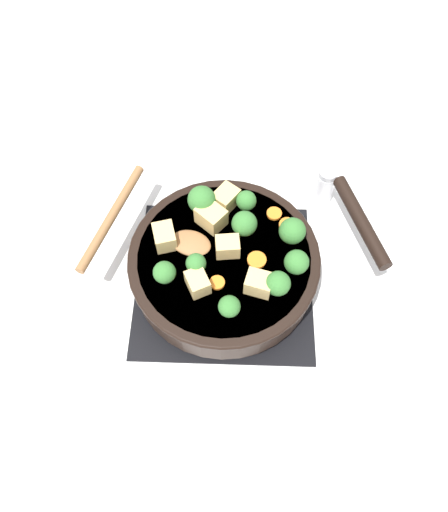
# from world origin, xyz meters

# --- Properties ---
(ground_plane) EXTENTS (2.40, 2.40, 0.00)m
(ground_plane) POSITION_xyz_m (0.00, 0.00, 0.00)
(ground_plane) COLOR white
(front_burner_grate) EXTENTS (0.31, 0.31, 0.03)m
(front_burner_grate) POSITION_xyz_m (0.00, 0.00, 0.01)
(front_burner_grate) COLOR black
(front_burner_grate) RESTS_ON ground_plane
(skillet_pan) EXTENTS (0.44, 0.34, 0.06)m
(skillet_pan) POSITION_xyz_m (-0.00, -0.00, 0.06)
(skillet_pan) COLOR black
(skillet_pan) RESTS_ON front_burner_grate
(wooden_spoon) EXTENTS (0.22, 0.22, 0.02)m
(wooden_spoon) POSITION_xyz_m (0.13, -0.04, 0.09)
(wooden_spoon) COLOR olive
(wooden_spoon) RESTS_ON skillet_pan
(tofu_cube_center_large) EXTENTS (0.04, 0.05, 0.03)m
(tofu_cube_center_large) POSITION_xyz_m (0.10, -0.02, 0.10)
(tofu_cube_center_large) COLOR #DBB770
(tofu_cube_center_large) RESTS_ON skillet_pan
(tofu_cube_near_handle) EXTENTS (0.05, 0.04, 0.03)m
(tofu_cube_near_handle) POSITION_xyz_m (-0.06, 0.06, 0.10)
(tofu_cube_near_handle) COLOR #DBB770
(tofu_cube_near_handle) RESTS_ON skillet_pan
(tofu_cube_east_chunk) EXTENTS (0.04, 0.05, 0.03)m
(tofu_cube_east_chunk) POSITION_xyz_m (0.04, 0.06, 0.10)
(tofu_cube_east_chunk) COLOR #DBB770
(tofu_cube_east_chunk) RESTS_ON skillet_pan
(tofu_cube_west_chunk) EXTENTS (0.04, 0.03, 0.03)m
(tofu_cube_west_chunk) POSITION_xyz_m (-0.01, -0.01, 0.10)
(tofu_cube_west_chunk) COLOR #DBB770
(tofu_cube_west_chunk) RESTS_ON skillet_pan
(tofu_cube_back_piece) EXTENTS (0.06, 0.06, 0.04)m
(tofu_cube_back_piece) POSITION_xyz_m (0.02, -0.06, 0.10)
(tofu_cube_back_piece) COLOR #DBB770
(tofu_cube_back_piece) RESTS_ON skillet_pan
(tofu_cube_front_piece) EXTENTS (0.05, 0.05, 0.03)m
(tofu_cube_front_piece) POSITION_xyz_m (-0.00, -0.10, 0.10)
(tofu_cube_front_piece) COLOR #DBB770
(tofu_cube_front_piece) RESTS_ON skillet_pan
(broccoli_floret_near_spoon) EXTENTS (0.03, 0.03, 0.04)m
(broccoli_floret_near_spoon) POSITION_xyz_m (-0.01, 0.10, 0.11)
(broccoli_floret_near_spoon) COLOR #709956
(broccoli_floret_near_spoon) RESTS_ON skillet_pan
(broccoli_floret_center_top) EXTENTS (0.04, 0.04, 0.05)m
(broccoli_floret_center_top) POSITION_xyz_m (-0.11, 0.02, 0.11)
(broccoli_floret_center_top) COLOR #709956
(broccoli_floret_center_top) RESTS_ON skillet_pan
(broccoli_floret_east_rim) EXTENTS (0.04, 0.04, 0.04)m
(broccoli_floret_east_rim) POSITION_xyz_m (0.09, 0.05, 0.11)
(broccoli_floret_east_rim) COLOR #709956
(broccoli_floret_east_rim) RESTS_ON skillet_pan
(broccoli_floret_west_rim) EXTENTS (0.04, 0.04, 0.05)m
(broccoli_floret_west_rim) POSITION_xyz_m (-0.08, 0.06, 0.11)
(broccoli_floret_west_rim) COLOR #709956
(broccoli_floret_west_rim) RESTS_ON skillet_pan
(broccoli_floret_north_edge) EXTENTS (0.03, 0.03, 0.04)m
(broccoli_floret_north_edge) POSITION_xyz_m (-0.03, -0.09, 0.11)
(broccoli_floret_north_edge) COLOR #709956
(broccoli_floret_north_edge) RESTS_ON skillet_pan
(broccoli_floret_south_cluster) EXTENTS (0.04, 0.04, 0.05)m
(broccoli_floret_south_cluster) POSITION_xyz_m (-0.03, -0.05, 0.11)
(broccoli_floret_south_cluster) COLOR #709956
(broccoli_floret_south_cluster) RESTS_ON skillet_pan
(broccoli_floret_mid_floret) EXTENTS (0.04, 0.04, 0.05)m
(broccoli_floret_mid_floret) POSITION_xyz_m (-0.11, -0.03, 0.11)
(broccoli_floret_mid_floret) COLOR #709956
(broccoli_floret_mid_floret) RESTS_ON skillet_pan
(broccoli_floret_small_inner) EXTENTS (0.03, 0.03, 0.04)m
(broccoli_floret_small_inner) POSITION_xyz_m (0.04, 0.03, 0.11)
(broccoli_floret_small_inner) COLOR #709956
(broccoli_floret_small_inner) RESTS_ON skillet_pan
(broccoli_floret_tall_stem) EXTENTS (0.05, 0.05, 0.05)m
(broccoli_floret_tall_stem) POSITION_xyz_m (0.04, -0.09, 0.12)
(broccoli_floret_tall_stem) COLOR #709956
(broccoli_floret_tall_stem) RESTS_ON skillet_pan
(carrot_slice_orange_thin) EXTENTS (0.02, 0.02, 0.01)m
(carrot_slice_orange_thin) POSITION_xyz_m (0.01, 0.05, 0.09)
(carrot_slice_orange_thin) COLOR orange
(carrot_slice_orange_thin) RESTS_ON skillet_pan
(carrot_slice_near_center) EXTENTS (0.03, 0.03, 0.01)m
(carrot_slice_near_center) POSITION_xyz_m (-0.08, -0.08, 0.09)
(carrot_slice_near_center) COLOR orange
(carrot_slice_near_center) RESTS_ON skillet_pan
(carrot_slice_edge_slice) EXTENTS (0.03, 0.03, 0.01)m
(carrot_slice_edge_slice) POSITION_xyz_m (-0.05, 0.01, 0.09)
(carrot_slice_edge_slice) COLOR orange
(carrot_slice_edge_slice) RESTS_ON skillet_pan
(carrot_slice_under_broccoli) EXTENTS (0.03, 0.03, 0.01)m
(carrot_slice_under_broccoli) POSITION_xyz_m (-0.11, -0.06, 0.09)
(carrot_slice_under_broccoli) COLOR orange
(carrot_slice_under_broccoli) RESTS_ON skillet_pan
(salt_shaker) EXTENTS (0.04, 0.04, 0.09)m
(salt_shaker) POSITION_xyz_m (-0.18, -0.18, 0.04)
(salt_shaker) COLOR white
(salt_shaker) RESTS_ON ground_plane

